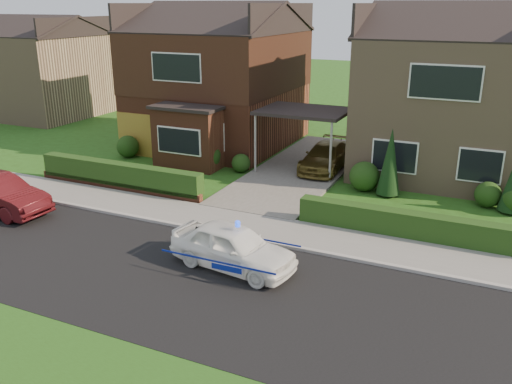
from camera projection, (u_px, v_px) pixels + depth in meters
The scene contains 25 objects.
ground at pixel (166, 275), 15.03m from camera, with size 120.00×120.00×0.00m, color #244B14.
road at pixel (166, 275), 15.03m from camera, with size 60.00×6.00×0.02m, color black.
kerb at pixel (218, 233), 17.63m from camera, with size 60.00×0.16×0.12m, color #9E9993.
sidewalk at pixel (233, 222), 18.53m from camera, with size 60.00×2.00×0.10m, color slate.
grass_verge at pixel (25, 384), 10.75m from camera, with size 60.00×4.00×0.01m, color #244B14.
driveway at pixel (302, 169), 24.44m from camera, with size 3.80×12.00×0.12m, color #666059.
house_left at pixel (218, 71), 27.98m from camera, with size 7.50×9.53×7.25m.
house_right at pixel (454, 88), 23.53m from camera, with size 7.50×8.06×7.25m.
carport_link at pixel (304, 112), 23.55m from camera, with size 3.80×3.00×2.77m.
garage_door at pixel (137, 135), 26.48m from camera, with size 2.20×0.10×2.10m, color olive.
dwarf_wall at pixel (118, 186), 21.81m from camera, with size 7.70×0.25×0.36m, color brown.
hedge_left at pixel (121, 189), 21.99m from camera, with size 7.50×0.55×0.90m, color #153310.
hedge_right at pixel (412, 239), 17.33m from camera, with size 7.50×0.55×0.80m, color #153310.
shrub_left_far at pixel (128, 147), 26.35m from camera, with size 1.08×1.08×1.08m, color #153310.
shrub_left_mid at pixel (206, 155), 24.37m from camera, with size 1.32×1.32×1.32m, color #153310.
shrub_left_near at pixel (241, 163), 24.07m from camera, with size 0.84×0.84×0.84m, color #153310.
shrub_right_near at pixel (364, 176), 21.63m from camera, with size 1.20×1.20×1.20m, color #153310.
shrub_right_mid at pixel (488, 195), 19.94m from camera, with size 0.96×0.96×0.96m, color #153310.
conifer_a at pixel (390, 164), 20.83m from camera, with size 0.90×0.90×2.60m, color black.
neighbour_left at pixel (45, 76), 35.78m from camera, with size 6.50×7.00×5.20m, color #987A5D.
police_car at pixel (233, 247), 15.27m from camera, with size 3.44×3.91×1.44m.
driveway_car at pixel (326, 157), 24.05m from camera, with size 1.63×4.00×1.16m, color brown.
potted_plant_a at pixel (96, 172), 23.04m from camera, with size 0.35×0.24×0.67m, color gray.
potted_plant_b at pixel (164, 157), 25.01m from camera, with size 0.46×0.37×0.84m, color gray.
potted_plant_c at pixel (161, 157), 25.09m from camera, with size 0.46×0.46×0.81m, color gray.
Camera 1 is at (7.88, -11.15, 7.16)m, focal length 38.00 mm.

